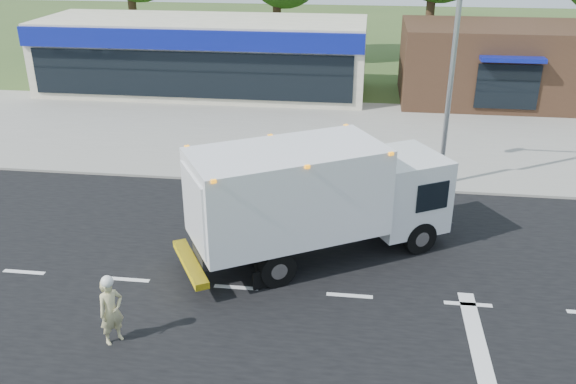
{
  "coord_description": "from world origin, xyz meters",
  "views": [
    {
      "loc": [
        0.13,
        -13.44,
        8.92
      ],
      "look_at": [
        -1.95,
        2.61,
        1.7
      ],
      "focal_mm": 38.0,
      "sensor_mm": 36.0,
      "label": 1
    }
  ],
  "objects": [
    {
      "name": "ground",
      "position": [
        0.0,
        0.0,
        0.0
      ],
      "size": [
        120.0,
        120.0,
        0.0
      ],
      "primitive_type": "plane",
      "color": "#385123",
      "rests_on": "ground"
    },
    {
      "name": "road_asphalt",
      "position": [
        0.0,
        0.0,
        0.0
      ],
      "size": [
        60.0,
        14.0,
        0.02
      ],
      "primitive_type": "cube",
      "color": "black",
      "rests_on": "ground"
    },
    {
      "name": "sidewalk",
      "position": [
        0.0,
        8.2,
        0.06
      ],
      "size": [
        60.0,
        2.4,
        0.12
      ],
      "primitive_type": "cube",
      "color": "gray",
      "rests_on": "ground"
    },
    {
      "name": "parking_apron",
      "position": [
        0.0,
        14.0,
        0.01
      ],
      "size": [
        60.0,
        9.0,
        0.02
      ],
      "primitive_type": "cube",
      "color": "gray",
      "rests_on": "ground"
    },
    {
      "name": "lane_markings",
      "position": [
        1.35,
        -1.35,
        0.02
      ],
      "size": [
        55.2,
        7.0,
        0.01
      ],
      "color": "silver",
      "rests_on": "road_asphalt"
    },
    {
      "name": "ems_box_truck",
      "position": [
        -1.1,
        1.97,
        1.97
      ],
      "size": [
        7.87,
        5.91,
        3.42
      ],
      "rotation": [
        0.0,
        0.0,
        0.52
      ],
      "color": "black",
      "rests_on": "ground"
    },
    {
      "name": "emergency_worker",
      "position": [
        -5.33,
        -2.55,
        0.86
      ],
      "size": [
        0.68,
        0.71,
        1.75
      ],
      "rotation": [
        0.0,
        0.0,
        0.91
      ],
      "color": "tan",
      "rests_on": "ground"
    },
    {
      "name": "retail_strip_mall",
      "position": [
        -9.0,
        19.93,
        2.01
      ],
      "size": [
        18.0,
        6.2,
        4.0
      ],
      "color": "#BDB79D",
      "rests_on": "ground"
    },
    {
      "name": "brown_storefront",
      "position": [
        7.0,
        19.98,
        2.0
      ],
      "size": [
        10.0,
        6.7,
        4.0
      ],
      "color": "#382316",
      "rests_on": "ground"
    },
    {
      "name": "traffic_signal_pole",
      "position": [
        2.35,
        7.6,
        4.92
      ],
      "size": [
        3.51,
        0.25,
        8.0
      ],
      "color": "gray",
      "rests_on": "ground"
    }
  ]
}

